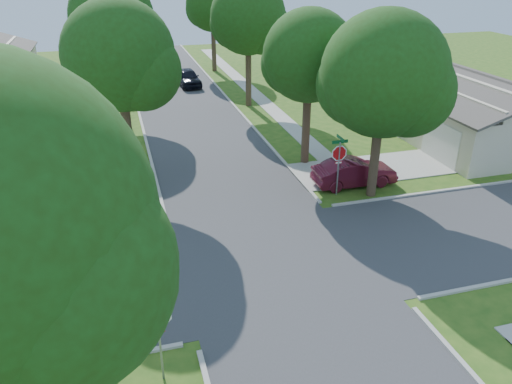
{
  "coord_description": "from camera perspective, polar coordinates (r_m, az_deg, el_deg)",
  "views": [
    {
      "loc": [
        -5.04,
        -15.21,
        10.63
      ],
      "look_at": [
        0.11,
        2.84,
        1.6
      ],
      "focal_mm": 35.0,
      "sensor_mm": 36.0,
      "label": 1
    }
  ],
  "objects": [
    {
      "name": "sidewalk_nw",
      "position": [
        42.57,
        -17.1,
        10.14
      ],
      "size": [
        1.2,
        40.0,
        0.04
      ],
      "primitive_type": "cube",
      "color": "#9E9B91",
      "rests_on": "ground"
    },
    {
      "name": "road_ns",
      "position": [
        19.23,
        2.02,
        -7.87
      ],
      "size": [
        7.0,
        100.0,
        0.02
      ],
      "primitive_type": "cube",
      "color": "#333335",
      "rests_on": "ground"
    },
    {
      "name": "house_ne_far",
      "position": [
        49.8,
        9.68,
        14.8
      ],
      "size": [
        8.42,
        13.6,
        4.23
      ],
      "color": "beige",
      "rests_on": "ground"
    },
    {
      "name": "tree_e_mid",
      "position": [
        37.78,
        -0.82,
        19.03
      ],
      "size": [
        5.59,
        5.4,
        9.21
      ],
      "color": "#38281C",
      "rests_on": "ground"
    },
    {
      "name": "car_curb_east",
      "position": [
        45.27,
        -7.8,
        12.84
      ],
      "size": [
        2.1,
        4.48,
        1.48
      ],
      "primitive_type": "imported",
      "rotation": [
        0.0,
        0.0,
        0.08
      ],
      "color": "black",
      "rests_on": "ground"
    },
    {
      "name": "stop_sign_sw",
      "position": [
        13.59,
        -11.2,
        -14.17
      ],
      "size": [
        1.05,
        0.8,
        2.98
      ],
      "color": "gray",
      "rests_on": "ground"
    },
    {
      "name": "tree_ne_corner",
      "position": [
        23.08,
        14.47,
        12.29
      ],
      "size": [
        5.8,
        5.6,
        8.66
      ],
      "color": "#38281C",
      "rests_on": "ground"
    },
    {
      "name": "ground",
      "position": [
        19.23,
        2.02,
        -7.89
      ],
      "size": [
        100.0,
        100.0,
        0.0
      ],
      "primitive_type": "plane",
      "color": "#2A5116",
      "rests_on": "ground"
    },
    {
      "name": "sidewalk_ne",
      "position": [
        43.99,
        -0.79,
        11.73
      ],
      "size": [
        1.2,
        40.0,
        0.04
      ],
      "primitive_type": "cube",
      "color": "#9E9B91",
      "rests_on": "ground"
    },
    {
      "name": "tree_w_near",
      "position": [
        24.64,
        -15.21,
        14.27
      ],
      "size": [
        5.38,
        5.2,
        8.97
      ],
      "color": "#38281C",
      "rests_on": "ground"
    },
    {
      "name": "car_driveway",
      "position": [
        25.49,
        11.17,
        2.23
      ],
      "size": [
        4.2,
        1.48,
        1.38
      ],
      "primitive_type": "imported",
      "rotation": [
        0.0,
        0.0,
        1.57
      ],
      "color": "#4D0F1E",
      "rests_on": "ground"
    },
    {
      "name": "tree_w_far",
      "position": [
        49.49,
        -16.27,
        18.8
      ],
      "size": [
        4.76,
        4.6,
        8.04
      ],
      "color": "#38281C",
      "rests_on": "ground"
    },
    {
      "name": "tree_e_near",
      "position": [
        26.6,
        6.19,
        14.74
      ],
      "size": [
        4.97,
        4.8,
        8.28
      ],
      "color": "#38281C",
      "rests_on": "ground"
    },
    {
      "name": "car_curb_west",
      "position": [
        50.76,
        -13.92,
        13.61
      ],
      "size": [
        1.79,
        4.36,
        1.26
      ],
      "primitive_type": "imported",
      "rotation": [
        0.0,
        0.0,
        3.14
      ],
      "color": "black",
      "rests_on": "ground"
    },
    {
      "name": "house_ne_near",
      "position": [
        34.82,
        22.25,
        8.61
      ],
      "size": [
        8.42,
        13.6,
        4.23
      ],
      "color": "beige",
      "rests_on": "ground"
    },
    {
      "name": "driveway",
      "position": [
        27.89,
        13.12,
        2.64
      ],
      "size": [
        8.8,
        3.6,
        0.05
      ],
      "primitive_type": "cube",
      "color": "#9E9B91",
      "rests_on": "ground"
    },
    {
      "name": "tree_e_far",
      "position": [
        50.4,
        -4.95,
        20.31
      ],
      "size": [
        5.17,
        5.0,
        8.72
      ],
      "color": "#38281C",
      "rests_on": "ground"
    },
    {
      "name": "tree_w_mid",
      "position": [
        36.46,
        -16.01,
        18.25
      ],
      "size": [
        5.8,
        5.6,
        9.56
      ],
      "color": "#38281C",
      "rests_on": "ground"
    },
    {
      "name": "stop_sign_ne",
      "position": [
        23.78,
        9.47,
        4.12
      ],
      "size": [
        1.05,
        0.8,
        2.98
      ],
      "color": "gray",
      "rests_on": "ground"
    }
  ]
}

